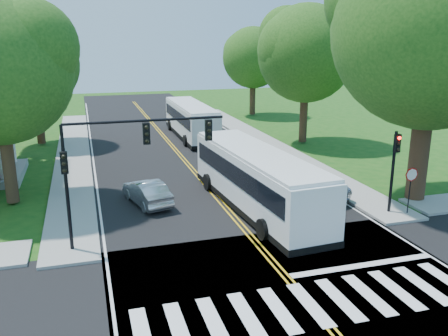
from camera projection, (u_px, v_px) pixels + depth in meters
name	position (u px, v px, depth m)	size (l,w,h in m)	color
ground	(304.00, 298.00, 17.44)	(140.00, 140.00, 0.00)	#144A12
road	(193.00, 170.00, 34.05)	(14.00, 96.00, 0.01)	black
cross_road	(304.00, 297.00, 17.44)	(60.00, 12.00, 0.01)	black
center_line	(182.00, 157.00, 37.74)	(0.36, 70.00, 0.01)	gold
edge_line_w	(94.00, 163.00, 35.87)	(0.12, 70.00, 0.01)	silver
edge_line_e	(262.00, 151.00, 39.62)	(0.12, 70.00, 0.01)	silver
crosswalk	(310.00, 304.00, 16.97)	(12.60, 3.00, 0.01)	silver
stop_bar	(363.00, 265.00, 19.88)	(6.60, 0.40, 0.01)	silver
sidewalk_nw	(73.00, 155.00, 38.21)	(2.60, 40.00, 0.15)	gray
sidewalk_ne	(265.00, 142.00, 42.79)	(2.60, 40.00, 0.15)	gray
tree_ne_big	(433.00, 30.00, 25.29)	(10.80, 10.80, 14.91)	#362615
tree_west_far	(34.00, 64.00, 40.22)	(7.60, 7.60, 10.67)	#362615
tree_east_mid	(306.00, 54.00, 40.67)	(8.40, 8.40, 11.93)	#362615
tree_east_far	(253.00, 58.00, 55.98)	(7.20, 7.20, 10.34)	#362615
signal_nw	(120.00, 153.00, 20.58)	(7.15, 0.46, 5.66)	black
signal_ne	(394.00, 161.00, 24.86)	(0.30, 0.46, 4.40)	black
stop_sign	(411.00, 179.00, 24.90)	(0.76, 0.08, 2.53)	black
bus_lead	(256.00, 179.00, 25.92)	(3.77, 12.98, 3.32)	white
bus_follow	(191.00, 120.00, 44.91)	(3.00, 12.25, 3.17)	white
hatchback	(147.00, 192.00, 26.99)	(1.50, 4.30, 1.42)	#ACAEB3
suv	(308.00, 186.00, 28.15)	(2.33, 5.05, 1.40)	silver
dark_sedan	(275.00, 162.00, 33.74)	(1.86, 4.59, 1.33)	black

